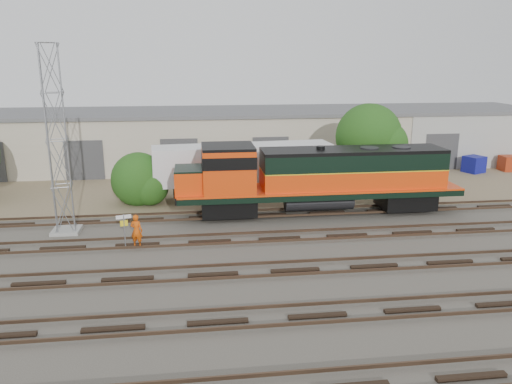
{
  "coord_description": "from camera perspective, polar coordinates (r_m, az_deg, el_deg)",
  "views": [
    {
      "loc": [
        -4.7,
        -25.11,
        10.07
      ],
      "look_at": [
        -1.05,
        4.0,
        2.2
      ],
      "focal_mm": 35.0,
      "sensor_mm": 36.0,
      "label": 1
    }
  ],
  "objects": [
    {
      "name": "locomotive",
      "position": [
        32.94,
        6.73,
        1.72
      ],
      "size": [
        18.7,
        3.28,
        4.49
      ],
      "color": "black",
      "rests_on": "tracks"
    },
    {
      "name": "dumpster_red",
      "position": [
        51.71,
        26.94,
        2.94
      ],
      "size": [
        1.53,
        1.44,
        1.4
      ],
      "primitive_type": "cube",
      "rotation": [
        0.0,
        0.0,
        -0.02
      ],
      "color": "#9C2C11",
      "rests_on": "ground"
    },
    {
      "name": "warehouse",
      "position": [
        48.88,
        -1.5,
        6.28
      ],
      "size": [
        58.4,
        10.4,
        5.3
      ],
      "color": "#BCAF9C",
      "rests_on": "ground"
    },
    {
      "name": "tree_east",
      "position": [
        39.36,
        13.19,
        5.98
      ],
      "size": [
        5.3,
        5.05,
        6.81
      ],
      "color": "#382619",
      "rests_on": "ground"
    },
    {
      "name": "ground",
      "position": [
        27.46,
        3.24,
        -6.52
      ],
      "size": [
        140.0,
        140.0,
        0.0
      ],
      "primitive_type": "plane",
      "color": "#47423A",
      "rests_on": "ground"
    },
    {
      "name": "tracks",
      "position": [
        24.71,
        4.49,
        -8.88
      ],
      "size": [
        80.0,
        20.4,
        0.28
      ],
      "color": "black",
      "rests_on": "ground"
    },
    {
      "name": "tree_mid",
      "position": [
        36.42,
        -12.97,
        1.21
      ],
      "size": [
        4.09,
        3.89,
        3.89
      ],
      "color": "#382619",
      "rests_on": "ground"
    },
    {
      "name": "signal_tower",
      "position": [
        30.82,
        -21.72,
        5.06
      ],
      "size": [
        1.61,
        1.61,
        10.91
      ],
      "rotation": [
        0.0,
        0.0,
        0.23
      ],
      "color": "gray",
      "rests_on": "ground"
    },
    {
      "name": "semi_trailer",
      "position": [
        36.68,
        -1.02,
        3.14
      ],
      "size": [
        13.21,
        3.7,
        4.01
      ],
      "rotation": [
        0.0,
        0.0,
        0.08
      ],
      "color": "silver",
      "rests_on": "ground"
    },
    {
      "name": "worker",
      "position": [
        28.2,
        -13.5,
        -4.33
      ],
      "size": [
        0.78,
        0.63,
        1.86
      ],
      "primitive_type": "imported",
      "rotation": [
        0.0,
        0.0,
        2.84
      ],
      "color": "#D34C0B",
      "rests_on": "ground"
    },
    {
      "name": "sign_post",
      "position": [
        27.85,
        -14.84,
        -3.67
      ],
      "size": [
        0.79,
        0.25,
        1.99
      ],
      "color": "gray",
      "rests_on": "ground"
    },
    {
      "name": "dirt_strip",
      "position": [
        41.61,
        -0.45,
        1.03
      ],
      "size": [
        80.0,
        16.0,
        0.02
      ],
      "primitive_type": "cube",
      "color": "#726047",
      "rests_on": "ground"
    },
    {
      "name": "dumpster_blue",
      "position": [
        49.6,
        23.64,
        2.92
      ],
      "size": [
        2.06,
        2.01,
        1.5
      ],
      "primitive_type": "cube",
      "rotation": [
        0.0,
        0.0,
        0.4
      ],
      "color": "navy",
      "rests_on": "ground"
    }
  ]
}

